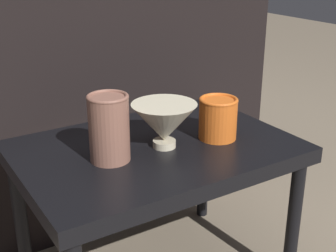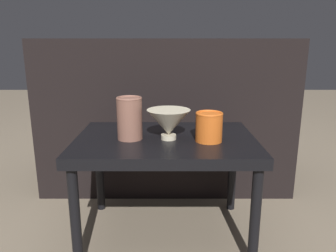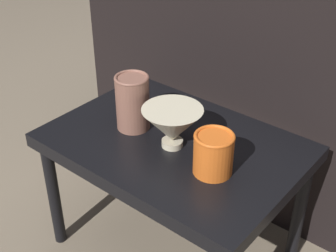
{
  "view_description": "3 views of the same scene",
  "coord_description": "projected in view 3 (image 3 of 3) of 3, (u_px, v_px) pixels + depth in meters",
  "views": [
    {
      "loc": [
        -0.55,
        -0.92,
        0.88
      ],
      "look_at": [
        0.02,
        -0.03,
        0.47
      ],
      "focal_mm": 50.0,
      "sensor_mm": 36.0,
      "label": 1
    },
    {
      "loc": [
        0.01,
        -1.2,
        0.77
      ],
      "look_at": [
        0.01,
        -0.02,
        0.46
      ],
      "focal_mm": 35.0,
      "sensor_mm": 36.0,
      "label": 2
    },
    {
      "loc": [
        0.65,
        -0.83,
        1.12
      ],
      "look_at": [
        0.01,
        -0.04,
        0.48
      ],
      "focal_mm": 50.0,
      "sensor_mm": 36.0,
      "label": 3
    }
  ],
  "objects": [
    {
      "name": "vase_textured_left",
      "position": [
        133.0,
        102.0,
        1.28
      ],
      "size": [
        0.1,
        0.1,
        0.16
      ],
      "color": "brown",
      "rests_on": "table"
    },
    {
      "name": "couch_backdrop",
      "position": [
        272.0,
        78.0,
        1.64
      ],
      "size": [
        1.27,
        0.5,
        0.78
      ],
      "color": "black",
      "rests_on": "ground_plane"
    },
    {
      "name": "bowl",
      "position": [
        172.0,
        126.0,
        1.21
      ],
      "size": [
        0.16,
        0.16,
        0.11
      ],
      "color": "beige",
      "rests_on": "table"
    },
    {
      "name": "table",
      "position": [
        174.0,
        154.0,
        1.29
      ],
      "size": [
        0.68,
        0.48,
        0.41
      ],
      "color": "black",
      "rests_on": "ground_plane"
    },
    {
      "name": "vase_colorful_right",
      "position": [
        213.0,
        153.0,
        1.12
      ],
      "size": [
        0.1,
        0.1,
        0.11
      ],
      "color": "orange",
      "rests_on": "table"
    },
    {
      "name": "ground_plane",
      "position": [
        173.0,
        247.0,
        1.49
      ],
      "size": [
        8.0,
        8.0,
        0.0
      ],
      "primitive_type": "plane",
      "color": "#7F705B"
    }
  ]
}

